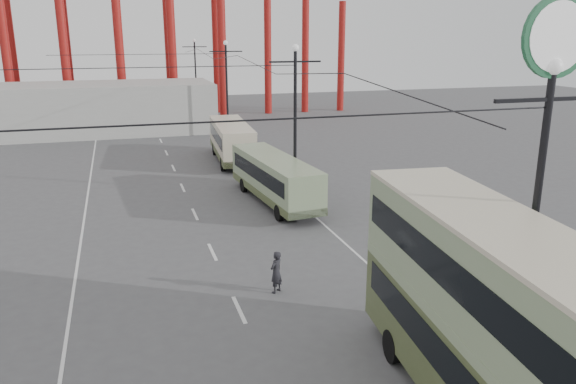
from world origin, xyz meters
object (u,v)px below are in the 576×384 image
object	(u,v)px
pedestrian	(276,272)
lamp_post_near	(547,117)
double_decker_bus	(484,310)
single_decker_green	(275,177)
single_decker_cream	(231,140)

from	to	relation	value
pedestrian	lamp_post_near	bearing A→B (deg)	82.37
lamp_post_near	double_decker_bus	world-z (taller)	lamp_post_near
double_decker_bus	single_decker_green	size ratio (longest dim) A/B	1.06
lamp_post_near	double_decker_bus	bearing A→B (deg)	-157.79
single_decker_green	pedestrian	world-z (taller)	single_decker_green
lamp_post_near	single_decker_green	bearing A→B (deg)	94.65
lamp_post_near	pedestrian	size ratio (longest dim) A/B	6.30
lamp_post_near	single_decker_cream	size ratio (longest dim) A/B	1.08
single_decker_green	pedestrian	xyz separation A→B (m)	(-3.25, -11.90, -0.72)
single_decker_cream	pedestrian	size ratio (longest dim) A/B	5.85
pedestrian	double_decker_bus	bearing A→B (deg)	70.02
lamp_post_near	single_decker_green	distance (m)	20.97
double_decker_bus	lamp_post_near	bearing A→B (deg)	28.19
pedestrian	single_decker_green	bearing A→B (deg)	-144.13
double_decker_bus	single_decker_cream	xyz separation A→B (m)	(0.05, 32.87, -1.41)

